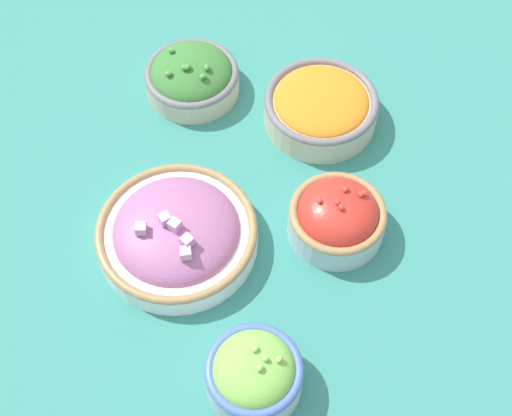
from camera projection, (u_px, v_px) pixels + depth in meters
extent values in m
plane|color=#337F75|center=(256.00, 220.00, 0.96)|extent=(3.00, 3.00, 0.00)
cylinder|color=#B2C1CC|center=(336.00, 222.00, 0.94)|extent=(0.13, 0.13, 0.04)
torus|color=#997A4C|center=(338.00, 213.00, 0.92)|extent=(0.13, 0.13, 0.01)
ellipsoid|color=red|center=(338.00, 213.00, 0.92)|extent=(0.11, 0.11, 0.06)
ellipsoid|color=red|center=(364.00, 193.00, 0.90)|extent=(0.01, 0.01, 0.01)
ellipsoid|color=red|center=(337.00, 202.00, 0.89)|extent=(0.01, 0.01, 0.01)
ellipsoid|color=red|center=(361.00, 194.00, 0.90)|extent=(0.01, 0.01, 0.01)
ellipsoid|color=red|center=(341.00, 207.00, 0.88)|extent=(0.01, 0.01, 0.01)
ellipsoid|color=red|center=(346.00, 189.00, 0.90)|extent=(0.01, 0.01, 0.01)
ellipsoid|color=red|center=(319.00, 200.00, 0.89)|extent=(0.01, 0.01, 0.01)
cylinder|color=white|center=(178.00, 237.00, 0.93)|extent=(0.21, 0.21, 0.03)
torus|color=#997A4C|center=(176.00, 231.00, 0.92)|extent=(0.21, 0.21, 0.01)
ellipsoid|color=#9E5B8E|center=(176.00, 231.00, 0.92)|extent=(0.16, 0.16, 0.06)
cube|color=#C699C1|center=(165.00, 219.00, 0.89)|extent=(0.02, 0.02, 0.01)
cube|color=#C699C1|center=(175.00, 225.00, 0.88)|extent=(0.02, 0.02, 0.01)
cube|color=#C699C1|center=(141.00, 228.00, 0.88)|extent=(0.02, 0.02, 0.01)
cube|color=#C699C1|center=(186.00, 253.00, 0.87)|extent=(0.02, 0.02, 0.01)
cube|color=#C699C1|center=(187.00, 241.00, 0.87)|extent=(0.02, 0.02, 0.01)
cylinder|color=beige|center=(320.00, 110.00, 1.04)|extent=(0.17, 0.17, 0.04)
torus|color=slate|center=(322.00, 101.00, 1.02)|extent=(0.17, 0.17, 0.01)
ellipsoid|color=orange|center=(322.00, 101.00, 1.02)|extent=(0.14, 0.14, 0.03)
cylinder|color=beige|center=(192.00, 81.00, 1.07)|extent=(0.14, 0.14, 0.04)
torus|color=slate|center=(192.00, 73.00, 1.06)|extent=(0.14, 0.14, 0.01)
ellipsoid|color=#387533|center=(192.00, 73.00, 1.06)|extent=(0.12, 0.12, 0.06)
ellipsoid|color=#47893D|center=(203.00, 76.00, 1.02)|extent=(0.01, 0.01, 0.01)
ellipsoid|color=#47893D|center=(188.00, 67.00, 1.02)|extent=(0.01, 0.01, 0.01)
ellipsoid|color=#47893D|center=(171.00, 50.00, 1.05)|extent=(0.01, 0.01, 0.01)
ellipsoid|color=#47893D|center=(169.00, 74.00, 1.02)|extent=(0.01, 0.01, 0.01)
ellipsoid|color=#47893D|center=(185.00, 68.00, 1.02)|extent=(0.01, 0.01, 0.01)
ellipsoid|color=#47893D|center=(207.00, 67.00, 1.03)|extent=(0.01, 0.01, 0.01)
cylinder|color=#B2C1CC|center=(254.00, 377.00, 0.82)|extent=(0.11, 0.11, 0.05)
torus|color=#4766B7|center=(254.00, 370.00, 0.80)|extent=(0.11, 0.11, 0.01)
ellipsoid|color=#7ABC4C|center=(254.00, 370.00, 0.80)|extent=(0.09, 0.09, 0.05)
ellipsoid|color=#99D166|center=(260.00, 368.00, 0.77)|extent=(0.01, 0.01, 0.01)
ellipsoid|color=#99D166|center=(255.00, 349.00, 0.79)|extent=(0.01, 0.01, 0.01)
ellipsoid|color=#99D166|center=(279.00, 359.00, 0.78)|extent=(0.01, 0.01, 0.01)
ellipsoid|color=#99D166|center=(265.00, 358.00, 0.78)|extent=(0.01, 0.01, 0.01)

